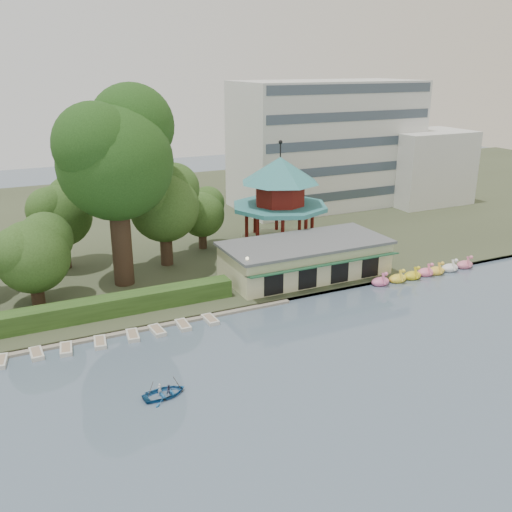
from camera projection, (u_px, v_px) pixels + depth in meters
ground_plane at (337, 396)px, 41.64m from camera, size 220.00×220.00×0.00m
shore at (147, 222)px, 85.99m from camera, size 220.00×70.00×0.40m
embankment at (241, 307)px, 56.37m from camera, size 220.00×0.60×0.30m
dock at (120, 331)px, 51.40m from camera, size 34.00×1.60×0.24m
boathouse at (305, 258)px, 63.72m from camera, size 18.60×9.39×3.90m
pavilion at (280, 194)px, 71.45m from camera, size 12.40×12.40×13.50m
office_building at (343, 148)px, 93.67m from camera, size 38.00×18.00×20.00m
hedge at (78, 312)px, 52.61m from camera, size 30.00×2.00×1.80m
lamp_post at (247, 269)px, 57.40m from camera, size 0.36×0.36×4.28m
big_tree at (116, 152)px, 57.41m from camera, size 12.94×12.06×20.88m
small_trees at (81, 224)px, 61.20m from camera, size 39.42×17.28×11.77m
swan_boats at (425, 273)px, 64.88m from camera, size 14.59×2.03×1.92m
moored_rowboats at (84, 345)px, 48.80m from camera, size 24.40×2.66×0.36m
rowboat_with_passengers at (164, 390)px, 41.50m from camera, size 4.86×3.70×2.01m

